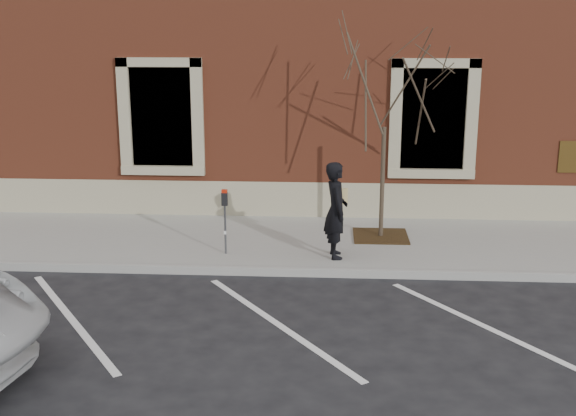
{
  "coord_description": "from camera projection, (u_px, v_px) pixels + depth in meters",
  "views": [
    {
      "loc": [
        0.78,
        -12.35,
        4.47
      ],
      "look_at": [
        0.0,
        0.6,
        1.1
      ],
      "focal_mm": 45.0,
      "sensor_mm": 36.0,
      "label": 1
    }
  ],
  "objects": [
    {
      "name": "ground",
      "position": [
        286.0,
        275.0,
        13.1
      ],
      "size": [
        120.0,
        120.0,
        0.0
      ],
      "primitive_type": "plane",
      "color": "#28282B",
      "rests_on": "ground"
    },
    {
      "name": "tree_grate",
      "position": [
        381.0,
        236.0,
        14.9
      ],
      "size": [
        1.12,
        1.12,
        0.03
      ],
      "primitive_type": "cube",
      "color": "#3B2712",
      "rests_on": "sidewalk_near"
    },
    {
      "name": "parking_meter",
      "position": [
        225.0,
        210.0,
        13.6
      ],
      "size": [
        0.11,
        0.09,
        1.26
      ],
      "rotation": [
        0.0,
        0.0,
        0.18
      ],
      "color": "#595B60",
      "rests_on": "sidewalk_near"
    },
    {
      "name": "building_civic",
      "position": [
        304.0,
        39.0,
        19.58
      ],
      "size": [
        40.0,
        8.62,
        8.0
      ],
      "color": "brown",
      "rests_on": "ground"
    },
    {
      "name": "curb_near",
      "position": [
        286.0,
        272.0,
        13.03
      ],
      "size": [
        40.0,
        0.12,
        0.15
      ],
      "primitive_type": "cube",
      "color": "#9E9E99",
      "rests_on": "ground"
    },
    {
      "name": "parking_stripes",
      "position": [
        277.0,
        324.0,
        10.98
      ],
      "size": [
        28.0,
        4.4,
        0.01
      ],
      "primitive_type": null,
      "color": "silver",
      "rests_on": "ground"
    },
    {
      "name": "sidewalk_near",
      "position": [
        291.0,
        242.0,
        14.77
      ],
      "size": [
        40.0,
        3.5,
        0.15
      ],
      "primitive_type": "cube",
      "color": "#99978F",
      "rests_on": "ground"
    },
    {
      "name": "man",
      "position": [
        336.0,
        210.0,
        13.41
      ],
      "size": [
        0.53,
        0.72,
        1.82
      ],
      "primitive_type": "imported",
      "rotation": [
        0.0,
        0.0,
        1.72
      ],
      "color": "black",
      "rests_on": "sidewalk_near"
    },
    {
      "name": "sapling",
      "position": [
        385.0,
        96.0,
        14.18
      ],
      "size": [
        2.49,
        2.49,
        4.14
      ],
      "color": "#403727",
      "rests_on": "sidewalk_near"
    }
  ]
}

